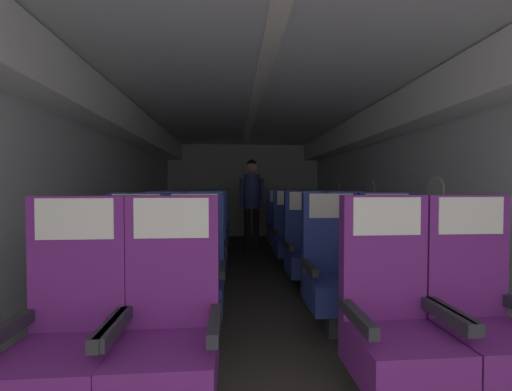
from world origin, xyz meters
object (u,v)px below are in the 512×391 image
at_px(seat_c_left_aisle, 205,251).
at_px(seat_e_left_aisle, 214,228).
at_px(seat_c_left_window, 162,252).
at_px(seat_d_right_aisle, 324,236).
at_px(seat_d_left_aisle, 211,238).
at_px(seat_e_right_aisle, 308,228).
at_px(seat_b_right_window, 334,273).
at_px(seat_a_left_aisle, 169,333).
at_px(seat_d_right_window, 291,236).
at_px(seat_c_right_aisle, 347,249).
at_px(seat_b_right_aisle, 391,273).
at_px(seat_c_right_window, 307,250).
at_px(seat_e_left_window, 187,229).
at_px(seat_a_right_aisle, 481,320).
at_px(seat_e_right_window, 281,228).
at_px(flight_attendant, 252,195).
at_px(seat_a_left_window, 67,337).
at_px(seat_b_left_aisle, 194,276).
at_px(seat_b_left_window, 133,278).
at_px(seat_a_right_window, 394,324).
at_px(seat_d_left_window, 177,238).

bearing_deg(seat_c_left_aisle, seat_e_left_aisle, 90.01).
relative_size(seat_c_left_window, seat_d_right_aisle, 1.00).
distance_m(seat_d_left_aisle, seat_d_right_aisle, 1.57).
bearing_deg(seat_e_right_aisle, seat_b_right_window, -99.51).
xyz_separation_m(seat_a_left_aisle, seat_d_right_window, (1.11, 2.84, 0.00)).
xyz_separation_m(seat_d_right_aisle, seat_e_left_aisle, (-1.57, 0.94, 0.00)).
bearing_deg(seat_c_right_aisle, seat_b_right_aisle, -89.65).
bearing_deg(seat_e_left_aisle, seat_b_right_aisle, -60.99).
bearing_deg(seat_d_right_window, seat_b_right_aisle, -76.47).
bearing_deg(seat_a_left_aisle, seat_c_right_window, 59.38).
relative_size(seat_c_right_aisle, seat_e_left_window, 1.00).
bearing_deg(seat_a_left_aisle, seat_a_right_aisle, 0.70).
height_order(seat_c_right_aisle, seat_d_right_window, same).
bearing_deg(seat_d_right_aisle, seat_c_right_aisle, -90.45).
xyz_separation_m(seat_e_right_window, flight_attendant, (-0.48, 0.31, 0.55)).
relative_size(seat_d_right_window, seat_e_right_aisle, 1.00).
relative_size(seat_c_left_aisle, seat_e_right_aisle, 1.00).
height_order(seat_c_left_aisle, seat_d_right_window, same).
distance_m(seat_d_right_aisle, seat_e_right_window, 1.05).
height_order(seat_a_left_window, seat_e_right_window, same).
bearing_deg(seat_a_left_aisle, seat_c_right_aisle, 50.35).
xyz_separation_m(seat_a_left_window, seat_a_right_aisle, (2.04, 0.02, 0.00)).
bearing_deg(seat_b_left_aisle, seat_b_right_window, -0.31).
xyz_separation_m(seat_b_left_aisle, seat_c_left_aisle, (-0.00, 0.93, 0.00)).
relative_size(seat_c_right_window, seat_e_right_window, 1.00).
height_order(seat_c_right_aisle, seat_d_left_aisle, same).
bearing_deg(seat_b_right_aisle, seat_b_left_aisle, 178.98).
bearing_deg(seat_d_left_aisle, seat_b_left_window, -103.58).
bearing_deg(seat_e_right_aisle, seat_a_left_aisle, -112.77).
relative_size(seat_b_left_window, seat_d_right_aisle, 1.00).
bearing_deg(seat_c_left_window, seat_b_left_aisle, -64.47).
xyz_separation_m(seat_c_right_window, seat_e_left_aisle, (-1.12, 1.88, 0.00)).
relative_size(seat_a_right_window, seat_b_left_aisle, 1.00).
bearing_deg(seat_c_left_window, seat_e_right_aisle, 42.61).
height_order(seat_b_left_window, flight_attendant, flight_attendant).
height_order(seat_a_left_aisle, seat_c_left_aisle, same).
bearing_deg(seat_b_right_aisle, seat_d_right_aisle, 89.96).
relative_size(seat_a_left_aisle, seat_a_right_aisle, 1.00).
bearing_deg(seat_e_left_aisle, seat_b_left_window, -99.01).
bearing_deg(seat_b_right_window, seat_e_left_aisle, 111.54).
height_order(seat_b_left_window, seat_d_left_aisle, same).
bearing_deg(seat_a_right_aisle, seat_e_left_aisle, 112.88).
bearing_deg(flight_attendant, seat_e_right_window, -48.57).
xyz_separation_m(seat_a_right_aisle, seat_d_right_window, (-0.47, 2.82, 0.00)).
distance_m(seat_a_right_window, seat_b_left_aisle, 1.46).
bearing_deg(seat_d_left_aisle, seat_d_right_aisle, 0.39).
bearing_deg(seat_d_right_window, seat_b_left_window, -129.35).
distance_m(seat_c_right_aisle, seat_d_left_window, 2.23).
relative_size(seat_b_left_aisle, seat_c_left_window, 1.00).
bearing_deg(seat_d_right_aisle, seat_b_left_aisle, -130.12).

